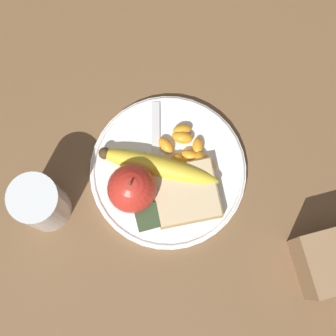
{
  "coord_description": "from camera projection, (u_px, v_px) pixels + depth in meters",
  "views": [
    {
      "loc": [
        -0.04,
        -0.16,
        0.84
      ],
      "look_at": [
        0.0,
        0.0,
        0.03
      ],
      "focal_mm": 60.0,
      "sensor_mm": 36.0,
      "label": 1
    }
  ],
  "objects": [
    {
      "name": "orange_segment_5",
      "position": [
        199.0,
        159.0,
        0.84
      ],
      "size": [
        0.03,
        0.04,
        0.02
      ],
      "color": "orange",
      "rests_on": "plate"
    },
    {
      "name": "orange_segment_2",
      "position": [
        185.0,
        165.0,
        0.84
      ],
      "size": [
        0.03,
        0.04,
        0.02
      ],
      "color": "orange",
      "rests_on": "plate"
    },
    {
      "name": "orange_segment_3",
      "position": [
        190.0,
        156.0,
        0.84
      ],
      "size": [
        0.03,
        0.03,
        0.02
      ],
      "color": "orange",
      "rests_on": "plate"
    },
    {
      "name": "fork",
      "position": [
        156.0,
        171.0,
        0.84
      ],
      "size": [
        0.06,
        0.18,
        0.0
      ],
      "rotation": [
        0.0,
        0.0,
        10.74
      ],
      "color": "silver",
      "rests_on": "plate"
    },
    {
      "name": "orange_segment_7",
      "position": [
        189.0,
        178.0,
        0.83
      ],
      "size": [
        0.03,
        0.03,
        0.02
      ],
      "color": "orange",
      "rests_on": "plate"
    },
    {
      "name": "orange_segment_1",
      "position": [
        166.0,
        145.0,
        0.84
      ],
      "size": [
        0.03,
        0.03,
        0.02
      ],
      "color": "orange",
      "rests_on": "plate"
    },
    {
      "name": "orange_segment_4",
      "position": [
        176.0,
        164.0,
        0.84
      ],
      "size": [
        0.03,
        0.04,
        0.02
      ],
      "color": "orange",
      "rests_on": "plate"
    },
    {
      "name": "apple",
      "position": [
        132.0,
        189.0,
        0.8
      ],
      "size": [
        0.07,
        0.07,
        0.08
      ],
      "color": "red",
      "rests_on": "plate"
    },
    {
      "name": "condiment_caddy",
      "position": [
        332.0,
        261.0,
        0.79
      ],
      "size": [
        0.09,
        0.09,
        0.08
      ],
      "color": "#93704C",
      "rests_on": "ground_plane"
    },
    {
      "name": "orange_segment_8",
      "position": [
        182.0,
        137.0,
        0.85
      ],
      "size": [
        0.04,
        0.03,
        0.02
      ],
      "color": "orange",
      "rests_on": "plate"
    },
    {
      "name": "orange_segment_6",
      "position": [
        182.0,
        130.0,
        0.85
      ],
      "size": [
        0.03,
        0.02,
        0.02
      ],
      "color": "orange",
      "rests_on": "plate"
    },
    {
      "name": "plate",
      "position": [
        168.0,
        171.0,
        0.85
      ],
      "size": [
        0.24,
        0.24,
        0.01
      ],
      "color": "white",
      "rests_on": "ground_plane"
    },
    {
      "name": "orange_segment_9",
      "position": [
        208.0,
        164.0,
        0.84
      ],
      "size": [
        0.03,
        0.03,
        0.02
      ],
      "color": "orange",
      "rests_on": "plate"
    },
    {
      "name": "juice_glass",
      "position": [
        41.0,
        204.0,
        0.79
      ],
      "size": [
        0.07,
        0.07,
        0.11
      ],
      "color": "silver",
      "rests_on": "ground_plane"
    },
    {
      "name": "jam_packet",
      "position": [
        151.0,
        217.0,
        0.82
      ],
      "size": [
        0.05,
        0.04,
        0.02
      ],
      "color": "white",
      "rests_on": "plate"
    },
    {
      "name": "orange_segment_0",
      "position": [
        198.0,
        146.0,
        0.84
      ],
      "size": [
        0.02,
        0.03,
        0.01
      ],
      "color": "orange",
      "rests_on": "plate"
    },
    {
      "name": "ground_plane",
      "position": [
        168.0,
        172.0,
        0.86
      ],
      "size": [
        3.0,
        3.0,
        0.0
      ],
      "primitive_type": "plane",
      "color": "brown"
    },
    {
      "name": "bread_slice",
      "position": [
        186.0,
        193.0,
        0.83
      ],
      "size": [
        0.1,
        0.09,
        0.02
      ],
      "color": "#AB8751",
      "rests_on": "plate"
    },
    {
      "name": "banana",
      "position": [
        158.0,
        167.0,
        0.83
      ],
      "size": [
        0.17,
        0.12,
        0.03
      ],
      "color": "yellow",
      "rests_on": "plate"
    }
  ]
}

